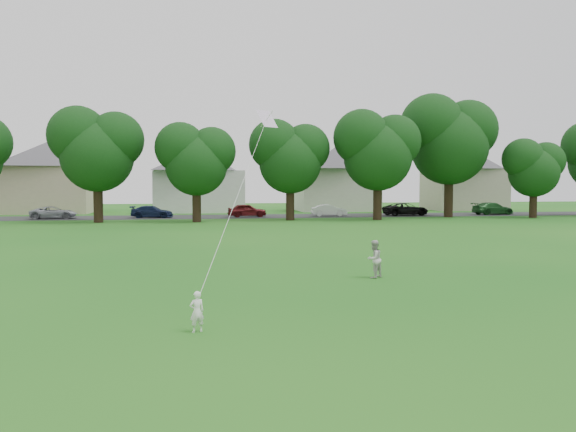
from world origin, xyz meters
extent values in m
plane|color=#145814|center=(0.00, 0.00, 0.00)|extent=(160.00, 160.00, 0.00)
cube|color=#2D2D30|center=(0.00, 42.00, 0.01)|extent=(90.00, 7.00, 0.01)
imported|color=white|center=(-0.45, -0.41, 0.44)|extent=(0.37, 0.31, 0.87)
imported|color=beige|center=(5.39, 5.58, 0.63)|extent=(0.78, 0.74, 1.26)
plane|color=white|center=(2.24, 8.91, 5.59)|extent=(0.99, 0.89, 0.68)
cylinder|color=white|center=(0.89, 4.25, 3.11)|extent=(0.01, 0.01, 10.89)
cylinder|color=black|center=(-8.27, 35.38, 1.83)|extent=(0.75, 0.75, 3.66)
cylinder|color=black|center=(-0.34, 34.63, 1.59)|extent=(0.71, 0.71, 3.18)
cylinder|color=black|center=(7.68, 35.70, 1.69)|extent=(0.73, 0.73, 3.39)
cylinder|color=black|center=(15.33, 34.96, 1.87)|extent=(0.76, 0.76, 3.74)
cylinder|color=black|center=(23.26, 37.69, 2.25)|extent=(0.83, 0.83, 4.50)
cylinder|color=black|center=(30.61, 35.48, 1.43)|extent=(0.68, 0.68, 2.86)
imported|color=#9394A0|center=(-13.07, 41.00, 0.57)|extent=(4.19, 2.29, 1.11)
imported|color=#162145|center=(-4.41, 41.00, 0.57)|extent=(4.02, 2.05, 1.12)
imported|color=#591114|center=(4.42, 41.00, 0.64)|extent=(3.77, 1.66, 1.26)
imported|color=silver|center=(12.42, 41.00, 0.58)|extent=(3.53, 1.45, 1.14)
imported|color=black|center=(20.30, 41.00, 0.64)|extent=(4.66, 2.45, 1.25)
imported|color=#1A501F|center=(29.68, 41.00, 0.63)|extent=(4.46, 2.21, 1.25)
cube|color=#C3AF92|center=(-16.00, 52.00, 2.50)|extent=(8.76, 7.15, 5.01)
pyramid|color=#4D4B50|center=(-16.00, 52.00, 7.76)|extent=(12.64, 12.64, 2.75)
cube|color=silver|center=(0.00, 52.00, 2.31)|extent=(9.81, 7.22, 4.61)
pyramid|color=#4D4B50|center=(0.00, 52.00, 7.15)|extent=(14.15, 14.15, 2.54)
cube|color=beige|center=(16.00, 52.00, 2.45)|extent=(9.09, 6.36, 4.90)
pyramid|color=#4D4B50|center=(16.00, 52.00, 7.60)|extent=(13.11, 13.11, 2.70)
cube|color=#B4AC95|center=(32.00, 52.00, 2.48)|extent=(8.61, 6.71, 4.97)
pyramid|color=#4D4B50|center=(32.00, 52.00, 7.70)|extent=(12.42, 12.42, 2.73)
camera|label=1|loc=(-0.47, -12.24, 3.12)|focal=35.00mm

